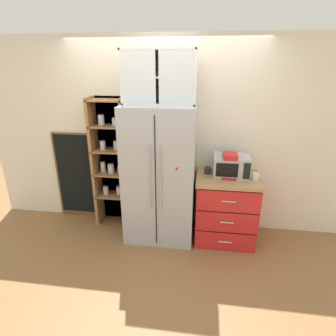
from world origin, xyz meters
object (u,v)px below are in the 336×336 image
at_px(refrigerator, 160,174).
at_px(mug_charcoal, 208,170).
at_px(mug_cream, 255,177).
at_px(microwave, 231,166).
at_px(bottle_amber, 229,166).
at_px(coffee_maker, 229,165).
at_px(chalkboard_menu, 77,176).
at_px(bottle_cobalt, 229,167).

relative_size(refrigerator, mug_charcoal, 14.79).
bearing_deg(mug_cream, refrigerator, 178.48).
relative_size(microwave, bottle_amber, 1.52).
bearing_deg(mug_cream, coffee_maker, 169.60).
distance_m(coffee_maker, bottle_amber, 0.05).
relative_size(refrigerator, microwave, 4.00).
relative_size(refrigerator, mug_cream, 14.77).
bearing_deg(microwave, refrigerator, -175.53).
bearing_deg(mug_cream, chalkboard_menu, 172.27).
height_order(microwave, coffee_maker, coffee_maker).
xyz_separation_m(coffee_maker, mug_cream, (0.32, -0.06, -0.11)).
xyz_separation_m(bottle_cobalt, chalkboard_menu, (-2.15, 0.22, -0.34)).
xyz_separation_m(mug_charcoal, bottle_cobalt, (0.25, -0.01, 0.07)).
bearing_deg(bottle_amber, mug_charcoal, 173.58).
bearing_deg(chalkboard_menu, refrigerator, -13.17).
xyz_separation_m(mug_cream, bottle_cobalt, (-0.32, 0.12, 0.07)).
height_order(coffee_maker, bottle_amber, coffee_maker).
relative_size(microwave, mug_charcoal, 3.70).
xyz_separation_m(bottle_amber, chalkboard_menu, (-2.15, 0.23, -0.36)).
bearing_deg(bottle_amber, bottle_cobalt, 90.00).
bearing_deg(chalkboard_menu, microwave, -6.15).
bearing_deg(refrigerator, mug_charcoal, 9.31).
bearing_deg(chalkboard_menu, bottle_cobalt, -5.78).
xyz_separation_m(refrigerator, coffee_maker, (0.85, 0.03, 0.16)).
xyz_separation_m(coffee_maker, mug_charcoal, (-0.25, 0.07, -0.11)).
distance_m(coffee_maker, mug_cream, 0.34).
xyz_separation_m(mug_cream, chalkboard_menu, (-2.47, 0.34, -0.27)).
xyz_separation_m(refrigerator, mug_charcoal, (0.60, 0.10, 0.05)).
bearing_deg(coffee_maker, bottle_amber, 90.00).
bearing_deg(coffee_maker, mug_cream, -10.40).
xyz_separation_m(microwave, mug_charcoal, (-0.28, 0.03, -0.09)).
bearing_deg(coffee_maker, refrigerator, -178.19).
xyz_separation_m(microwave, bottle_cobalt, (-0.03, 0.02, -0.02)).
bearing_deg(chalkboard_menu, coffee_maker, -7.33).
bearing_deg(bottle_cobalt, mug_charcoal, 177.25).
distance_m(refrigerator, coffee_maker, 0.87).
bearing_deg(microwave, bottle_amber, 178.99).
bearing_deg(refrigerator, bottle_amber, 4.66).
height_order(coffee_maker, mug_cream, coffee_maker).
bearing_deg(bottle_amber, mug_cream, -17.63).
height_order(mug_charcoal, bottle_cobalt, bottle_cobalt).
height_order(microwave, bottle_cobalt, microwave).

